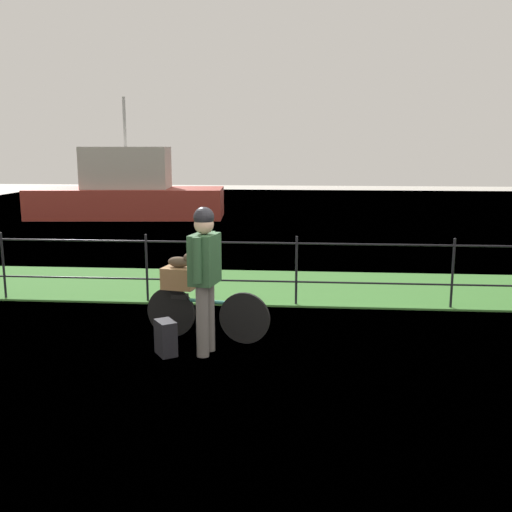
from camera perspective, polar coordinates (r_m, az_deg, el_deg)
name	(u,v)px	position (r m, az deg, el deg)	size (l,w,h in m)	color
ground_plane	(292,365)	(6.36, 3.63, -10.73)	(60.00, 60.00, 0.00)	#B2ADA3
grass_strip	(297,287)	(9.69, 4.07, -3.10)	(27.00, 2.40, 0.03)	#38702D
harbor_water	(301,226)	(17.45, 4.43, 3.03)	(30.00, 30.00, 0.00)	slate
iron_fence	(296,265)	(8.48, 4.02, -0.93)	(18.04, 0.04, 1.05)	black
bicycle_main	(206,313)	(7.07, -5.00, -5.67)	(1.56, 0.35, 0.63)	black
wooden_crate	(179,278)	(7.09, -7.61, -2.15)	(0.38, 0.29, 0.26)	olive
terrier_dog	(181,261)	(7.04, -7.46, -0.51)	(0.32, 0.19, 0.18)	#4C3D2D
cyclist_person	(205,268)	(6.44, -5.11, -1.15)	(0.33, 0.53, 1.68)	slate
backpack_on_paving	(166,338)	(6.66, -8.92, -8.00)	(0.28, 0.18, 0.40)	black
moored_boat_near	(127,192)	(19.82, -12.62, 6.17)	(6.50, 2.69, 3.94)	#9E3328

